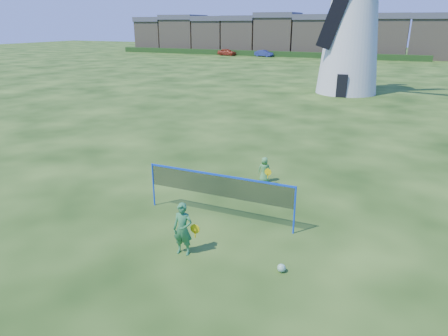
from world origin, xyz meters
TOP-DOWN VIEW (x-y plane):
  - ground at (0.00, 0.00)m, footprint 220.00×220.00m
  - windmill at (0.41, 27.50)m, footprint 12.95×5.36m
  - badminton_net at (0.34, -0.22)m, footprint 5.05×0.05m
  - player_girl at (0.34, -2.57)m, footprint 0.71×0.42m
  - player_boy at (0.67, 3.44)m, footprint 0.64×0.44m
  - play_ball at (3.08, -2.33)m, footprint 0.22×0.22m
  - terraced_houses at (-19.60, 72.00)m, footprint 64.79×8.40m
  - hedge at (-22.00, 66.00)m, footprint 62.00×0.80m
  - car_left at (-27.75, 64.73)m, footprint 4.07×2.17m
  - car_right at (-20.18, 65.11)m, footprint 3.87×2.12m

SIDE VIEW (x-z plane):
  - ground at x=0.00m, z-range 0.00..0.00m
  - play_ball at x=3.08m, z-range 0.00..0.22m
  - hedge at x=-22.00m, z-range 0.00..1.00m
  - player_boy at x=0.67m, z-range 0.00..1.04m
  - car_right at x=-20.18m, z-range 0.00..1.21m
  - car_left at x=-27.75m, z-range 0.00..1.32m
  - player_girl at x=0.34m, z-range 0.00..1.51m
  - badminton_net at x=0.34m, z-range 0.36..1.91m
  - terraced_houses at x=-19.60m, z-range -0.16..7.89m
  - windmill at x=0.41m, z-range -2.77..14.05m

